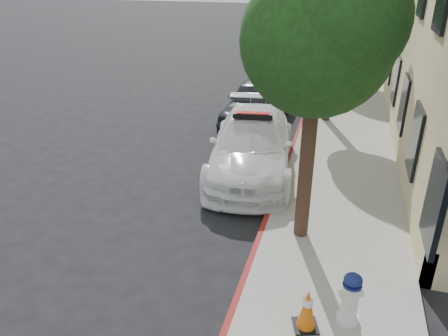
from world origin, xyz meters
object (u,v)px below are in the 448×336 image
traffic_cone (307,309)px  parked_car_mid (258,101)px  parked_car_far (309,52)px  fire_hydrant (350,299)px  police_car (252,144)px

traffic_cone → parked_car_mid: bearing=106.1°
parked_car_far → fire_hydrant: parked_car_far is taller
parked_car_far → traffic_cone: bearing=-91.4°
parked_car_mid → fire_hydrant: size_ratio=5.08×
police_car → parked_car_far: (0.10, 15.33, -0.04)m
parked_car_mid → fire_hydrant: (3.58, -9.86, -0.20)m
parked_car_mid → parked_car_far: parked_car_mid is taller
police_car → parked_car_far: size_ratio=1.25×
traffic_cone → fire_hydrant: bearing=26.8°
police_car → parked_car_mid: (-0.74, 4.33, 0.00)m
fire_hydrant → police_car: bearing=100.3°
police_car → traffic_cone: size_ratio=7.78×
police_car → parked_car_far: police_car is taller
parked_car_far → fire_hydrant: (2.75, -20.87, -0.16)m
police_car → parked_car_far: bearing=81.8°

